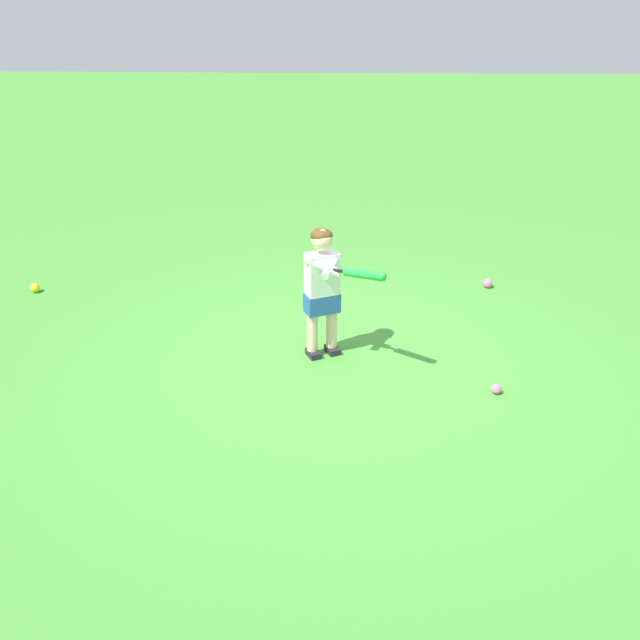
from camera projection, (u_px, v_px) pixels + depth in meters
name	position (u px, v px, depth m)	size (l,w,h in m)	color
ground_plane	(343.00, 360.00, 5.77)	(40.00, 40.00, 0.00)	#479338
child_batter	(324.00, 282.00, 5.57)	(0.63, 0.60, 1.08)	#232328
play_ball_far_right	(496.00, 389.00, 5.28)	(0.08, 0.08, 0.08)	pink
play_ball_center_lawn	(34.00, 288.00, 7.00)	(0.10, 0.10, 0.10)	yellow
play_ball_midfield	(487.00, 283.00, 7.11)	(0.09, 0.09, 0.09)	pink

